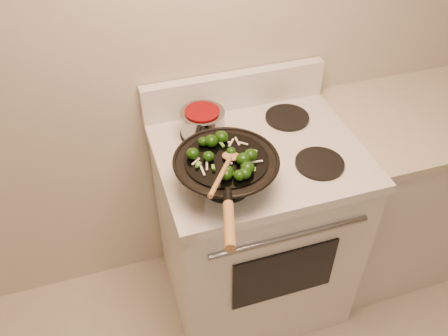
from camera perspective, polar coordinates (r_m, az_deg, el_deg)
name	(u,v)px	position (r m, az deg, el deg)	size (l,w,h in m)	color
stove	(254,227)	(2.13, 3.61, -7.05)	(0.78, 0.67, 1.08)	white
counter_unit	(408,187)	(2.49, 21.28, -2.09)	(0.87, 0.62, 0.91)	silver
wok	(226,171)	(1.61, 0.26, -0.30)	(0.36, 0.59, 0.17)	black
stirfry	(227,155)	(1.56, 0.37, 1.52)	(0.24, 0.26, 0.04)	#123307
wooden_spoon	(226,167)	(1.51, 0.19, 0.17)	(0.18, 0.26, 0.07)	#A37240
saucepan	(202,122)	(1.84, -2.61, 5.54)	(0.17, 0.27, 0.10)	gray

